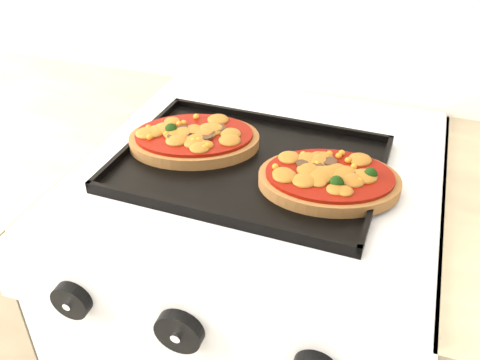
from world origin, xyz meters
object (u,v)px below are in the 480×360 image
at_px(stove, 257,338).
at_px(pizza_left, 194,138).
at_px(baking_tray, 250,163).
at_px(pizza_right, 329,178).

xyz_separation_m(stove, pizza_left, (-0.12, -0.00, 0.48)).
bearing_deg(pizza_left, baking_tray, -12.13).
xyz_separation_m(baking_tray, pizza_right, (0.14, -0.02, 0.01)).
bearing_deg(stove, pizza_right, -20.38).
xyz_separation_m(stove, pizza_right, (0.12, -0.05, 0.48)).
bearing_deg(stove, pizza_left, -179.75).
distance_m(pizza_left, pizza_right, 0.25).
bearing_deg(pizza_right, pizza_left, 169.57).
relative_size(baking_tray, pizza_right, 1.94).
relative_size(pizza_left, pizza_right, 1.03).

